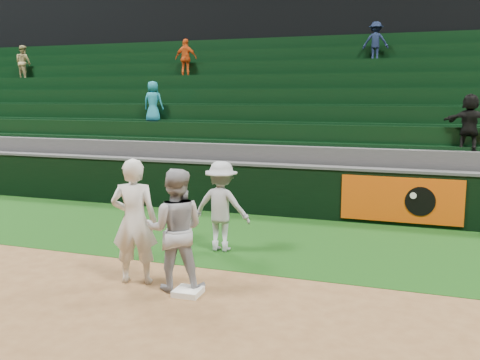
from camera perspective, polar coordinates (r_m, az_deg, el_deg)
name	(u,v)px	position (r m, az deg, el deg)	size (l,w,h in m)	color
ground	(177,286)	(8.36, -6.70, -11.12)	(70.00, 70.00, 0.00)	brown
foul_grass	(242,237)	(11.00, 0.23, -6.09)	(36.00, 4.20, 0.01)	#10360D
upper_deck	(351,23)	(24.93, 11.71, 16.03)	(40.00, 12.00, 12.00)	black
first_base	(188,292)	(7.98, -5.56, -11.78)	(0.38, 0.38, 0.09)	white
first_baseman	(134,221)	(8.34, -11.21, -4.33)	(0.71, 0.46, 1.94)	silver
baserunner	(175,230)	(7.96, -6.91, -5.29)	(0.89, 0.69, 1.82)	#9C9EA6
base_coach	(221,206)	(9.88, -2.00, -2.82)	(1.08, 0.62, 1.67)	#A5A9B3
field_wall	(273,189)	(12.91, 3.56, -0.99)	(36.00, 0.45, 1.25)	black
stadium_seating	(307,134)	(16.42, 7.13, 4.86)	(36.00, 5.95, 5.09)	#38383B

